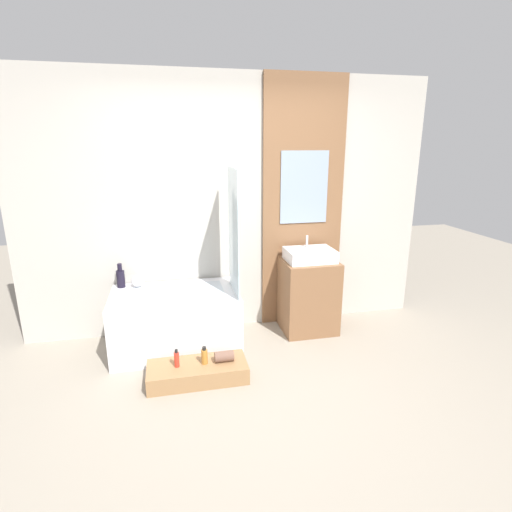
{
  "coord_description": "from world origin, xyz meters",
  "views": [
    {
      "loc": [
        -0.61,
        -2.45,
        1.93
      ],
      "look_at": [
        0.08,
        0.7,
        1.02
      ],
      "focal_mm": 28.0,
      "sensor_mm": 36.0,
      "label": 1
    }
  ],
  "objects_px": {
    "bottle_soap_primary": "(177,359)",
    "vase_tall_dark": "(121,278)",
    "sink": "(310,255)",
    "vase_round_light": "(138,281)",
    "bathtub": "(176,320)",
    "wooden_step_bench": "(198,372)",
    "bottle_soap_secondary": "(204,356)"
  },
  "relations": [
    {
      "from": "wooden_step_bench",
      "to": "vase_tall_dark",
      "type": "xyz_separation_m",
      "value": [
        -0.66,
        0.88,
        0.59
      ]
    },
    {
      "from": "vase_tall_dark",
      "to": "bottle_soap_secondary",
      "type": "distance_m",
      "value": 1.23
    },
    {
      "from": "bottle_soap_secondary",
      "to": "vase_round_light",
      "type": "bearing_deg",
      "value": 123.01
    },
    {
      "from": "wooden_step_bench",
      "to": "bathtub",
      "type": "bearing_deg",
      "value": 103.9
    },
    {
      "from": "vase_tall_dark",
      "to": "bottle_soap_secondary",
      "type": "xyz_separation_m",
      "value": [
        0.72,
        -0.88,
        -0.45
      ]
    },
    {
      "from": "vase_tall_dark",
      "to": "bottle_soap_secondary",
      "type": "relative_size",
      "value": 1.55
    },
    {
      "from": "vase_round_light",
      "to": "bottle_soap_primary",
      "type": "bearing_deg",
      "value": -68.95
    },
    {
      "from": "vase_round_light",
      "to": "wooden_step_bench",
      "type": "bearing_deg",
      "value": -60.0
    },
    {
      "from": "vase_round_light",
      "to": "bottle_soap_primary",
      "type": "xyz_separation_m",
      "value": [
        0.33,
        -0.86,
        -0.41
      ]
    },
    {
      "from": "sink",
      "to": "bottle_soap_secondary",
      "type": "bearing_deg",
      "value": -148.51
    },
    {
      "from": "sink",
      "to": "vase_round_light",
      "type": "relative_size",
      "value": 3.96
    },
    {
      "from": "sink",
      "to": "vase_tall_dark",
      "type": "height_order",
      "value": "sink"
    },
    {
      "from": "bottle_soap_primary",
      "to": "bottle_soap_secondary",
      "type": "distance_m",
      "value": 0.23
    },
    {
      "from": "bathtub",
      "to": "bottle_soap_primary",
      "type": "xyz_separation_m",
      "value": [
        -0.01,
        -0.61,
        -0.07
      ]
    },
    {
      "from": "sink",
      "to": "bottle_soap_secondary",
      "type": "distance_m",
      "value": 1.5
    },
    {
      "from": "wooden_step_bench",
      "to": "sink",
      "type": "bearing_deg",
      "value": 30.18
    },
    {
      "from": "bathtub",
      "to": "bottle_soap_primary",
      "type": "height_order",
      "value": "bathtub"
    },
    {
      "from": "vase_tall_dark",
      "to": "bottle_soap_primary",
      "type": "xyz_separation_m",
      "value": [
        0.49,
        -0.88,
        -0.45
      ]
    },
    {
      "from": "bottle_soap_secondary",
      "to": "sink",
      "type": "bearing_deg",
      "value": 31.49
    },
    {
      "from": "vase_tall_dark",
      "to": "bottle_soap_secondary",
      "type": "height_order",
      "value": "vase_tall_dark"
    },
    {
      "from": "vase_tall_dark",
      "to": "bottle_soap_secondary",
      "type": "bearing_deg",
      "value": -50.87
    },
    {
      "from": "bottle_soap_secondary",
      "to": "bottle_soap_primary",
      "type": "bearing_deg",
      "value": 180.0
    },
    {
      "from": "vase_tall_dark",
      "to": "wooden_step_bench",
      "type": "bearing_deg",
      "value": -53.39
    },
    {
      "from": "bathtub",
      "to": "wooden_step_bench",
      "type": "distance_m",
      "value": 0.67
    },
    {
      "from": "sink",
      "to": "bottle_soap_primary",
      "type": "height_order",
      "value": "sink"
    },
    {
      "from": "bottle_soap_primary",
      "to": "vase_round_light",
      "type": "bearing_deg",
      "value": 111.05
    },
    {
      "from": "bottle_soap_primary",
      "to": "vase_tall_dark",
      "type": "bearing_deg",
      "value": 119.04
    },
    {
      "from": "bottle_soap_primary",
      "to": "wooden_step_bench",
      "type": "bearing_deg",
      "value": 0.0
    },
    {
      "from": "wooden_step_bench",
      "to": "bottle_soap_primary",
      "type": "height_order",
      "value": "bottle_soap_primary"
    },
    {
      "from": "bathtub",
      "to": "vase_tall_dark",
      "type": "bearing_deg",
      "value": 151.85
    },
    {
      "from": "bottle_soap_secondary",
      "to": "bathtub",
      "type": "bearing_deg",
      "value": 109.23
    },
    {
      "from": "wooden_step_bench",
      "to": "bottle_soap_primary",
      "type": "distance_m",
      "value": 0.22
    }
  ]
}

